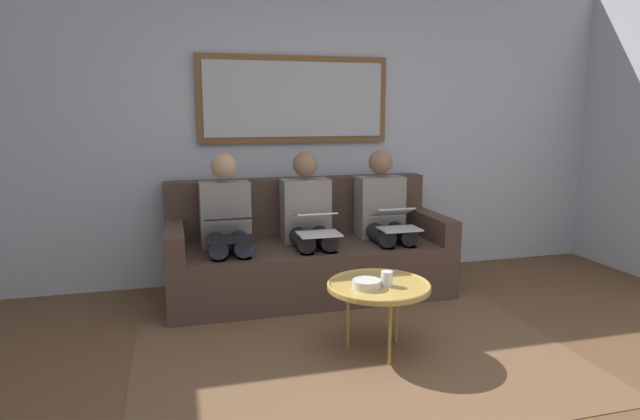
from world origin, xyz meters
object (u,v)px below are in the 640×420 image
(cup, at_px, (387,279))
(laptop_black, at_px, (230,228))
(bowl, at_px, (367,284))
(person_left, at_px, (384,216))
(couch, at_px, (306,254))
(framed_mirror, at_px, (295,99))
(person_middle, at_px, (308,220))
(person_right, at_px, (227,224))
(coffee_table, at_px, (379,286))
(laptop_white, at_px, (316,223))
(laptop_silver, at_px, (396,219))

(cup, bearing_deg, laptop_black, -48.97)
(bowl, bearing_deg, person_left, -116.16)
(couch, relative_size, framed_mirror, 1.36)
(framed_mirror, distance_m, person_middle, 1.05)
(person_left, relative_size, laptop_black, 3.16)
(person_middle, height_order, person_right, same)
(bowl, distance_m, person_middle, 1.21)
(coffee_table, bearing_deg, laptop_black, -48.96)
(person_left, height_order, person_right, same)
(couch, height_order, laptop_white, couch)
(bowl, bearing_deg, laptop_silver, -121.49)
(cup, height_order, laptop_white, laptop_white)
(couch, xyz_separation_m, coffee_table, (-0.15, 1.22, 0.11))
(bowl, xyz_separation_m, laptop_silver, (-0.59, -0.96, 0.17))
(coffee_table, xyz_separation_m, bowl, (0.09, 0.05, 0.04))
(framed_mirror, xyz_separation_m, laptop_white, (0.00, 0.70, -0.92))
(couch, relative_size, person_middle, 1.93)
(laptop_silver, bearing_deg, laptop_white, 0.45)
(framed_mirror, height_order, laptop_black, framed_mirror)
(framed_mirror, height_order, laptop_white, framed_mirror)
(person_middle, bearing_deg, laptop_silver, 159.70)
(laptop_silver, height_order, person_middle, person_middle)
(person_left, xyz_separation_m, laptop_silver, (0.00, 0.24, 0.02))
(cup, bearing_deg, couch, -81.75)
(person_right, bearing_deg, laptop_white, 159.30)
(cup, distance_m, person_middle, 1.21)
(coffee_table, distance_m, person_left, 1.26)
(coffee_table, distance_m, cup, 0.08)
(couch, relative_size, cup, 24.44)
(person_middle, distance_m, laptop_white, 0.24)
(framed_mirror, height_order, person_right, framed_mirror)
(laptop_black, bearing_deg, laptop_white, -179.78)
(person_right, relative_size, laptop_black, 3.16)
(person_middle, relative_size, laptop_black, 3.16)
(framed_mirror, height_order, bowl, framed_mirror)
(person_left, bearing_deg, laptop_silver, 90.00)
(person_middle, bearing_deg, framed_mirror, -90.00)
(cup, distance_m, person_left, 1.28)
(coffee_table, height_order, person_right, person_right)
(cup, bearing_deg, person_middle, -81.28)
(bowl, bearing_deg, laptop_black, -53.91)
(cup, xyz_separation_m, person_middle, (0.18, -1.19, 0.13))
(person_middle, bearing_deg, couch, -90.00)
(laptop_silver, height_order, laptop_black, laptop_silver)
(cup, bearing_deg, bowl, 2.46)
(laptop_white, bearing_deg, laptop_silver, -179.55)
(laptop_white, xyz_separation_m, person_right, (0.64, -0.24, -0.02))
(laptop_white, relative_size, laptop_black, 1.02)
(person_right, bearing_deg, framed_mirror, -144.48)
(person_right, bearing_deg, person_left, 180.00)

